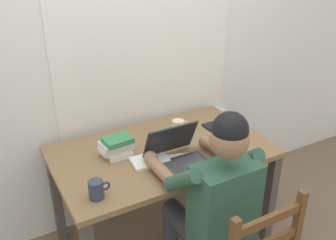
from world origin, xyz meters
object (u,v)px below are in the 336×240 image
Objects in this scene: desk at (163,162)px; computer_mouse at (226,156)px; seated_person at (212,199)px; coffee_mug_white at (178,126)px; book_stack_main at (117,146)px; coffee_mug_dark at (97,189)px; laptop at (178,156)px.

computer_mouse is (0.28, -0.29, 0.11)m from desk.
desk is 0.49m from seated_person.
computer_mouse reaches higher than desk.
book_stack_main reaches higher than coffee_mug_white.
coffee_mug_white is (0.20, 0.14, 0.14)m from desk.
desk is at bearing 94.70° from seated_person.
coffee_mug_white reaches higher than desk.
book_stack_main reaches higher than computer_mouse.
seated_person is at bearing -85.30° from desk.
book_stack_main is at bearing 147.47° from computer_mouse.
computer_mouse is 0.84× the size of coffee_mug_white.
desk is 0.29m from coffee_mug_white.
computer_mouse is 0.87× the size of coffee_mug_dark.
desk is 0.42m from computer_mouse.
computer_mouse is 0.48× the size of book_stack_main.
laptop is (-0.04, 0.29, 0.13)m from seated_person.
laptop is at bearing -43.78° from book_stack_main.
coffee_mug_dark is (-0.73, -0.42, 0.00)m from coffee_mug_white.
laptop reaches higher than coffee_mug_white.
coffee_mug_dark is at bearing -152.52° from desk.
computer_mouse is at bearing -79.98° from coffee_mug_white.
laptop reaches higher than desk.
coffee_mug_white is (0.21, 0.34, -0.01)m from laptop.
coffee_mug_white is at bearing 100.02° from computer_mouse.
coffee_mug_dark reaches higher than desk.
coffee_mug_dark is at bearing -150.19° from coffee_mug_white.
desk is at bearing 133.93° from computer_mouse.
desk is 11.29× the size of coffee_mug_white.
coffee_mug_white is at bearing 75.61° from seated_person.
desk is at bearing 27.48° from coffee_mug_dark.
seated_person is 10.74× the size of coffee_mug_dark.
seated_person is at bearing -140.18° from computer_mouse.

